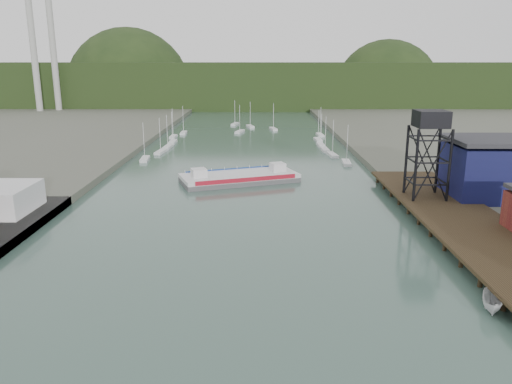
{
  "coord_description": "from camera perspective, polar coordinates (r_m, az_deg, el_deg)",
  "views": [
    {
      "loc": [
        3.87,
        -32.03,
        26.64
      ],
      "look_at": [
        3.53,
        54.23,
        4.0
      ],
      "focal_mm": 35.0,
      "sensor_mm": 36.0,
      "label": 1
    }
  ],
  "objects": [
    {
      "name": "lift_tower",
      "position": [
        95.89,
        19.33,
        7.3
      ],
      "size": [
        6.5,
        6.5,
        16.0
      ],
      "color": "black",
      "rests_on": "east_pier"
    },
    {
      "name": "distant_hills",
      "position": [
        333.87,
        -1.15,
        11.91
      ],
      "size": [
        500.0,
        120.0,
        80.0
      ],
      "color": "black",
      "rests_on": "ground"
    },
    {
      "name": "motorboat",
      "position": [
        61.66,
        25.39,
        -11.37
      ],
      "size": [
        3.74,
        5.64,
        2.04
      ],
      "primitive_type": "imported",
      "rotation": [
        0.0,
        0.0,
        -0.37
      ],
      "color": "silver",
      "rests_on": "ground"
    },
    {
      "name": "chain_ferry",
      "position": [
        113.61,
        -1.91,
        1.7
      ],
      "size": [
        28.06,
        18.69,
        3.75
      ],
      "rotation": [
        0.0,
        0.0,
        0.35
      ],
      "color": "#565558",
      "rests_on": "ground"
    },
    {
      "name": "smokestacks",
      "position": [
        286.46,
        -23.08,
        14.25
      ],
      "size": [
        11.2,
        8.2,
        60.0
      ],
      "color": "#ADADA7",
      "rests_on": "ground"
    },
    {
      "name": "marina_sailboats",
      "position": [
        172.55,
        -1.04,
        5.94
      ],
      "size": [
        57.71,
        92.65,
        0.9
      ],
      "color": "silver",
      "rests_on": "ground"
    },
    {
      "name": "east_pier",
      "position": [
        87.42,
        22.52,
        -2.89
      ],
      "size": [
        14.0,
        70.0,
        2.45
      ],
      "color": "black",
      "rests_on": "ground"
    },
    {
      "name": "blue_shed",
      "position": [
        104.79,
        26.37,
        2.4
      ],
      "size": [
        20.5,
        14.5,
        11.3
      ],
      "color": "#0B0E33",
      "rests_on": "east_land"
    }
  ]
}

